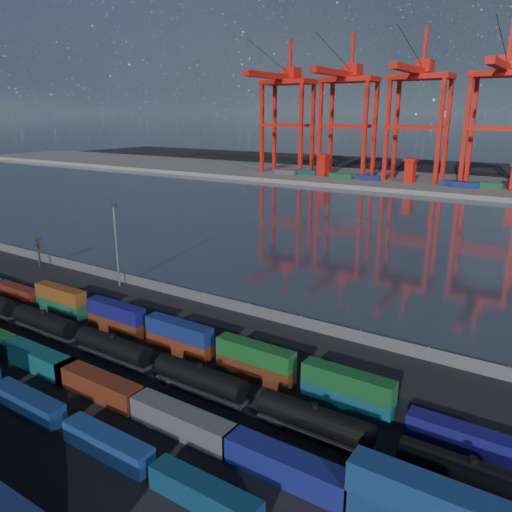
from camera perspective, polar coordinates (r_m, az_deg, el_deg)
The scene contains 13 objects.
ground at distance 66.93m, azimuth -14.74°, elevation -14.26°, with size 700.00×700.00×0.00m, color black.
harbor_water at distance 152.92m, azimuth 15.68°, elevation 2.84°, with size 700.00×700.00×0.00m, color #29303B.
far_quay at distance 253.52m, azimuth 23.20°, elevation 7.38°, with size 700.00×70.00×2.00m, color #514F4C.
container_row_south at distance 64.34m, azimuth -24.43°, elevation -14.75°, with size 139.24×2.28×4.85m.
container_row_mid at distance 75.35m, azimuth -24.43°, elevation -10.09°, with size 141.96×2.65×5.65m.
container_row_north at distance 72.82m, azimuth -8.58°, elevation -9.45°, with size 139.57×2.24×4.78m.
tanker_string at distance 72.73m, azimuth -16.00°, elevation -10.00°, with size 106.18×2.83×4.05m.
waterfront_fence at distance 85.44m, azimuth -0.74°, elevation -6.12°, with size 160.12×0.12×2.20m.
bare_tree at distance 120.56m, azimuth -23.63°, elevation 0.61°, with size 2.12×2.08×8.05m.
yard_light_mast at distance 100.74m, azimuth -15.70°, elevation 1.67°, with size 1.60×0.40×16.60m.
gantry_cranes at distance 246.41m, azimuth 22.22°, elevation 17.27°, with size 202.40×52.60×71.23m.
quay_containers at distance 241.34m, azimuth 20.02°, elevation 7.89°, with size 172.58×10.99×2.60m.
straddle_carriers at distance 243.43m, azimuth 22.34°, elevation 8.80°, with size 140.00×7.00×11.10m.
Camera 1 is at (44.49, -37.52, 33.07)m, focal length 35.00 mm.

